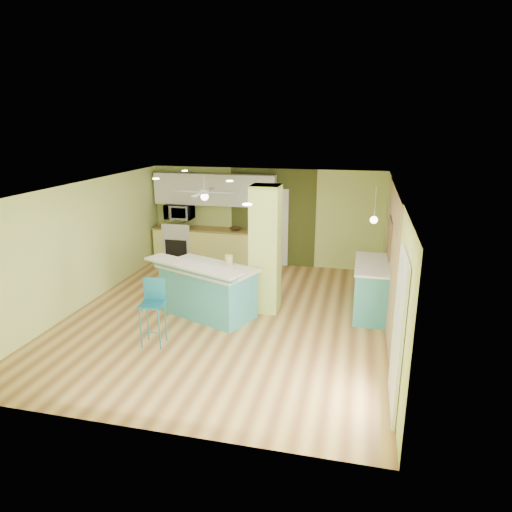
% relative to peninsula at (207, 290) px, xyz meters
% --- Properties ---
extents(floor, '(6.00, 7.00, 0.01)m').
position_rel_peninsula_xyz_m(floor, '(0.39, 0.01, -0.52)').
color(floor, brown).
rests_on(floor, ground).
extents(ceiling, '(6.00, 7.00, 0.01)m').
position_rel_peninsula_xyz_m(ceiling, '(0.39, 0.01, 1.99)').
color(ceiling, white).
rests_on(ceiling, wall_back).
extents(wall_back, '(6.00, 0.01, 2.50)m').
position_rel_peninsula_xyz_m(wall_back, '(0.39, 3.52, 0.73)').
color(wall_back, '#C7D672').
rests_on(wall_back, floor).
extents(wall_front, '(6.00, 0.01, 2.50)m').
position_rel_peninsula_xyz_m(wall_front, '(0.39, -3.49, 0.73)').
color(wall_front, '#C7D672').
rests_on(wall_front, floor).
extents(wall_left, '(0.01, 7.00, 2.50)m').
position_rel_peninsula_xyz_m(wall_left, '(-2.62, 0.01, 0.73)').
color(wall_left, '#C7D672').
rests_on(wall_left, floor).
extents(wall_right, '(0.01, 7.00, 2.50)m').
position_rel_peninsula_xyz_m(wall_right, '(3.39, 0.01, 0.73)').
color(wall_right, '#C7D672').
rests_on(wall_right, floor).
extents(wood_panel, '(0.02, 3.40, 2.50)m').
position_rel_peninsula_xyz_m(wood_panel, '(3.38, 0.61, 0.73)').
color(wood_panel, '#9A7B58').
rests_on(wood_panel, floor).
extents(olive_accent, '(2.20, 0.02, 2.50)m').
position_rel_peninsula_xyz_m(olive_accent, '(0.59, 3.50, 0.73)').
color(olive_accent, '#41471C').
rests_on(olive_accent, floor).
extents(interior_door, '(0.82, 0.05, 2.00)m').
position_rel_peninsula_xyz_m(interior_door, '(0.59, 3.47, 0.48)').
color(interior_door, white).
rests_on(interior_door, floor).
extents(french_door, '(0.04, 1.08, 2.10)m').
position_rel_peninsula_xyz_m(french_door, '(3.36, -2.29, 0.53)').
color(french_door, white).
rests_on(french_door, floor).
extents(column, '(0.55, 0.55, 2.50)m').
position_rel_peninsula_xyz_m(column, '(1.04, 0.51, 0.73)').
color(column, '#AABF58').
rests_on(column, floor).
extents(kitchen_run, '(3.25, 0.63, 0.94)m').
position_rel_peninsula_xyz_m(kitchen_run, '(-0.91, 3.21, -0.05)').
color(kitchen_run, '#F1F17E').
rests_on(kitchen_run, floor).
extents(stove, '(0.76, 0.66, 1.08)m').
position_rel_peninsula_xyz_m(stove, '(-1.86, 3.21, -0.06)').
color(stove, silver).
rests_on(stove, floor).
extents(upper_cabinets, '(3.20, 0.34, 0.80)m').
position_rel_peninsula_xyz_m(upper_cabinets, '(-0.91, 3.33, 1.43)').
color(upper_cabinets, silver).
rests_on(upper_cabinets, wall_back).
extents(microwave, '(0.70, 0.48, 0.39)m').
position_rel_peninsula_xyz_m(microwave, '(-1.86, 3.21, 0.83)').
color(microwave, white).
rests_on(microwave, wall_back).
extents(ceiling_fan, '(1.41, 1.41, 0.61)m').
position_rel_peninsula_xyz_m(ceiling_fan, '(-0.71, 2.01, 1.56)').
color(ceiling_fan, white).
rests_on(ceiling_fan, ceiling).
extents(pendant_lamp, '(0.14, 0.14, 0.69)m').
position_rel_peninsula_xyz_m(pendant_lamp, '(3.04, 0.76, 1.37)').
color(pendant_lamp, silver).
rests_on(pendant_lamp, ceiling).
extents(wall_decor, '(0.03, 0.90, 0.70)m').
position_rel_peninsula_xyz_m(wall_decor, '(3.35, 0.81, 1.03)').
color(wall_decor, brown).
rests_on(wall_decor, wood_panel).
extents(peninsula, '(2.25, 1.78, 1.12)m').
position_rel_peninsula_xyz_m(peninsula, '(0.00, 0.00, 0.00)').
color(peninsula, teal).
rests_on(peninsula, floor).
extents(bar_stool, '(0.42, 0.42, 1.14)m').
position_rel_peninsula_xyz_m(bar_stool, '(-0.48, -1.33, 0.25)').
color(bar_stool, teal).
rests_on(bar_stool, floor).
extents(side_counter, '(0.67, 1.58, 1.02)m').
position_rel_peninsula_xyz_m(side_counter, '(3.09, 0.83, -0.01)').
color(side_counter, teal).
rests_on(side_counter, floor).
extents(fruit_bowl, '(0.39, 0.39, 0.07)m').
position_rel_peninsula_xyz_m(fruit_bowl, '(-0.32, 3.20, 0.46)').
color(fruit_bowl, '#3D2818').
rests_on(fruit_bowl, kitchen_run).
extents(canister, '(0.16, 0.16, 0.19)m').
position_rel_peninsula_xyz_m(canister, '(0.37, 0.25, 0.55)').
color(canister, gold).
rests_on(canister, peninsula).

